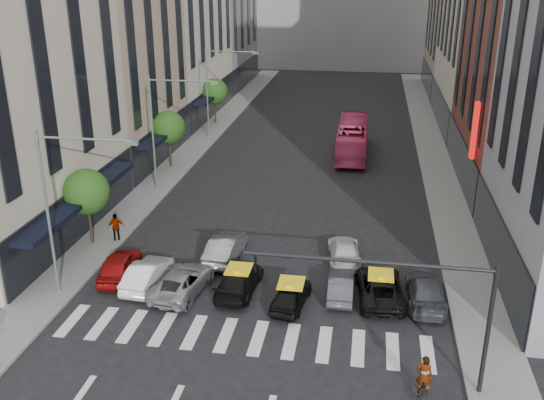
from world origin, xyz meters
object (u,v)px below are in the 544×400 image
at_px(streetlamp_mid, 164,119).
at_px(taxi_left, 239,280).
at_px(car_red, 120,265).
at_px(bus, 352,138).
at_px(motorcycle, 423,389).
at_px(car_white_front, 147,274).
at_px(pedestrian_far, 116,227).
at_px(streetlamp_far, 216,81).
at_px(taxi_center, 291,294).
at_px(streetlamp_near, 62,193).

xyz_separation_m(streetlamp_mid, taxi_left, (8.80, -14.27, -5.22)).
relative_size(car_red, bus, 0.39).
xyz_separation_m(car_red, motorcycle, (16.46, -7.91, -0.28)).
relative_size(car_white_front, bus, 0.39).
relative_size(car_red, pedestrian_far, 2.44).
bearing_deg(streetlamp_far, taxi_center, -69.32).
distance_m(streetlamp_far, taxi_center, 33.84).
bearing_deg(car_white_front, streetlamp_mid, -73.03).
xyz_separation_m(streetlamp_far, taxi_left, (8.80, -30.27, -5.22)).
xyz_separation_m(taxi_left, pedestrian_far, (-9.16, 4.93, 0.37)).
bearing_deg(pedestrian_far, taxi_center, 128.20).
height_order(streetlamp_mid, motorcycle, streetlamp_mid).
distance_m(bus, pedestrian_far, 26.17).
relative_size(car_red, car_white_front, 1.01).
relative_size(streetlamp_far, taxi_left, 1.91).
bearing_deg(car_white_front, taxi_left, -175.09).
xyz_separation_m(streetlamp_near, streetlamp_mid, (0.00, 16.00, 0.00)).
bearing_deg(car_white_front, streetlamp_near, 26.40).
distance_m(streetlamp_mid, car_white_front, 15.76).
distance_m(taxi_center, pedestrian_far, 13.54).
height_order(car_white_front, taxi_left, car_white_front).
relative_size(bus, pedestrian_far, 6.24).
bearing_deg(car_red, taxi_center, 164.87).
distance_m(taxi_left, taxi_center, 3.17).
xyz_separation_m(streetlamp_near, taxi_center, (11.81, 0.73, -5.24)).
relative_size(taxi_left, pedestrian_far, 2.61).
height_order(streetlamp_far, car_red, streetlamp_far).
distance_m(streetlamp_mid, taxi_center, 20.00).
height_order(streetlamp_far, car_white_front, streetlamp_far).
xyz_separation_m(taxi_center, bus, (2.06, 27.91, 0.91)).
bearing_deg(taxi_center, motorcycle, 142.51).
relative_size(streetlamp_near, taxi_left, 1.91).
xyz_separation_m(streetlamp_mid, car_white_front, (3.60, -14.44, -5.18)).
distance_m(car_white_front, taxi_center, 8.25).
bearing_deg(streetlamp_near, car_red, 52.76).
xyz_separation_m(streetlamp_mid, bus, (13.87, 12.63, -4.33)).
bearing_deg(streetlamp_mid, car_red, -82.97).
bearing_deg(car_white_front, taxi_center, 177.19).
xyz_separation_m(streetlamp_far, motorcycle, (18.16, -37.67, -5.43)).
height_order(streetlamp_near, taxi_left, streetlamp_near).
xyz_separation_m(bus, pedestrian_far, (-14.23, -21.96, -0.52)).
bearing_deg(taxi_left, car_white_front, 5.16).
distance_m(streetlamp_mid, bus, 19.25).
distance_m(streetlamp_mid, pedestrian_far, 10.52).
bearing_deg(pedestrian_far, streetlamp_near, 67.29).
xyz_separation_m(streetlamp_mid, motorcycle, (18.16, -21.67, -5.43)).
bearing_deg(taxi_left, car_red, -0.78).
relative_size(streetlamp_mid, bus, 0.80).
bearing_deg(streetlamp_mid, taxi_left, -58.33).
distance_m(streetlamp_near, streetlamp_mid, 16.00).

